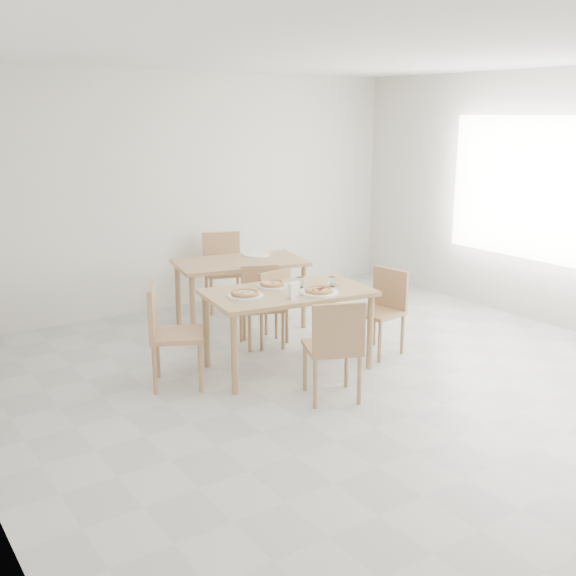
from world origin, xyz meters
TOP-DOWN VIEW (x-y plane):
  - room at (2.98, 0.30)m, footprint 7.28×7.00m
  - main_table at (-0.20, 0.98)m, footprint 1.60×1.05m
  - chair_south at (-0.32, 0.14)m, footprint 0.57×0.57m
  - chair_north at (-0.02, 1.72)m, footprint 0.52×0.52m
  - chair_west at (-1.30, 1.23)m, footprint 0.60×0.60m
  - chair_east at (0.82, 0.81)m, footprint 0.47×0.47m
  - plate_margherita at (-0.25, 1.18)m, footprint 0.29×0.29m
  - plate_mushroom at (-0.64, 1.02)m, footprint 0.32×0.32m
  - plate_pepperoni at (-0.03, 0.74)m, footprint 0.35×0.35m
  - pizza_margherita at (-0.25, 1.18)m, footprint 0.31×0.31m
  - pizza_mushroom at (-0.64, 1.02)m, footprint 0.27×0.27m
  - pizza_pepperoni at (-0.03, 0.74)m, footprint 0.34×0.34m
  - tumbler_a at (0.22, 0.89)m, footprint 0.07×0.07m
  - tumbler_b at (-0.04, 1.03)m, footprint 0.07×0.07m
  - napkin_holder at (-0.30, 0.76)m, footprint 0.14×0.09m
  - fork_a at (0.41, 1.08)m, footprint 0.04×0.17m
  - fork_b at (0.30, 0.92)m, footprint 0.04×0.18m
  - second_table at (0.08, 2.34)m, footprint 1.53×1.07m
  - chair_back_s at (0.00, 1.64)m, footprint 0.44×0.44m
  - chair_back_n at (0.29, 3.09)m, footprint 0.58×0.58m
  - plate_empty at (0.39, 2.49)m, footprint 0.31×0.31m

SIDE VIEW (x-z plane):
  - chair_back_s at x=0.00m, z-range 0.06..0.86m
  - chair_north at x=-0.02m, z-range 0.06..0.87m
  - chair_east at x=0.82m, z-range 0.07..0.90m
  - chair_south at x=-0.32m, z-range 0.07..0.94m
  - chair_west at x=-1.30m, z-range 0.07..0.98m
  - chair_back_n at x=0.29m, z-range 0.07..0.99m
  - second_table at x=0.08m, z-range 0.29..1.04m
  - main_table at x=-0.20m, z-range 0.29..1.04m
  - fork_a at x=0.41m, z-range 0.75..0.76m
  - fork_b at x=0.30m, z-range 0.75..0.76m
  - plate_margherita at x=-0.25m, z-range 0.75..0.77m
  - plate_mushroom at x=-0.64m, z-range 0.75..0.77m
  - plate_pepperoni at x=-0.03m, z-range 0.75..0.77m
  - plate_empty at x=0.39m, z-range 0.75..0.77m
  - pizza_margherita at x=-0.25m, z-range 0.76..0.80m
  - pizza_mushroom at x=-0.64m, z-range 0.76..0.80m
  - pizza_pepperoni at x=-0.03m, z-range 0.77..0.80m
  - tumbler_a at x=0.22m, z-range 0.75..0.84m
  - tumbler_b at x=-0.04m, z-range 0.75..0.84m
  - napkin_holder at x=-0.30m, z-range 0.75..0.89m
  - room at x=2.98m, z-range -2.00..5.00m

